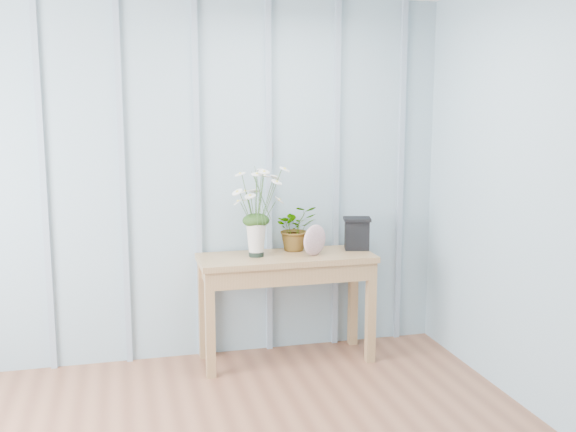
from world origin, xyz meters
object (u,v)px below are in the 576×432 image
object	(u,v)px
felt_disc_vessel	(315,240)
carved_box	(357,233)
sideboard	(286,271)
daisy_vase	(256,198)

from	to	relation	value
felt_disc_vessel	carved_box	size ratio (longest dim) A/B	0.93
sideboard	felt_disc_vessel	xyz separation A→B (m)	(0.19, -0.06, 0.22)
carved_box	felt_disc_vessel	bearing A→B (deg)	-162.36
felt_disc_vessel	carved_box	distance (m)	0.36
sideboard	carved_box	bearing A→B (deg)	5.68
felt_disc_vessel	carved_box	world-z (taller)	carved_box
sideboard	felt_disc_vessel	size ratio (longest dim) A/B	5.62
felt_disc_vessel	carved_box	bearing A→B (deg)	-13.85
sideboard	daisy_vase	distance (m)	0.55
carved_box	daisy_vase	bearing A→B (deg)	-177.10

